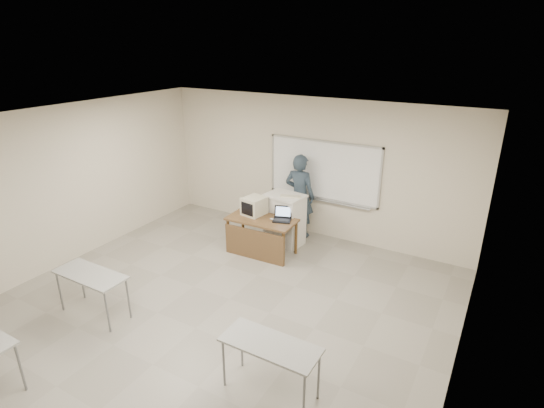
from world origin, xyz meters
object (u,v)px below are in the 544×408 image
Objects in this scene: crt_monitor at (254,206)px; keyboard at (290,196)px; mouse at (272,219)px; laptop at (283,217)px; whiteboard at (323,171)px; podium at (285,219)px; instructor_desk at (259,231)px; presenter at (300,196)px.

crt_monitor is 0.76m from keyboard.
mouse is at bearing -126.34° from keyboard.
whiteboard is at bearing 57.17° from laptop.
whiteboard is at bearing 64.30° from podium.
whiteboard is at bearing 61.44° from crt_monitor.
instructor_desk is at bearing -159.98° from mouse.
whiteboard is 5.94× the size of keyboard.
podium reaches higher than laptop.
laptop is 0.50m from keyboard.
laptop is at bearing 11.62° from crt_monitor.
instructor_desk is at bearing 76.52° from presenter.
whiteboard is 1.66m from crt_monitor.
laptop is 0.23m from mouse.
crt_monitor is (-0.25, 0.24, 0.39)m from instructor_desk.
mouse is at bearing -82.63° from podium.
mouse is at bearing 85.07° from presenter.
instructor_desk is 0.55m from laptop.
crt_monitor reaches higher than podium.
laptop is (0.65, 0.03, -0.12)m from crt_monitor.
crt_monitor is at bearing -127.40° from whiteboard.
keyboard reaches higher than laptop.
whiteboard reaches higher than crt_monitor.
keyboard reaches higher than mouse.
crt_monitor is at bearing 151.70° from mouse.
keyboard is at bearing 96.58° from presenter.
presenter is (0.27, 1.24, 0.39)m from instructor_desk.
podium is 2.64× the size of keyboard.
crt_monitor is (-0.95, -1.24, -0.55)m from whiteboard.
mouse is at bearing -170.80° from laptop.
mouse is 0.62m from keyboard.
keyboard is (-0.05, 0.39, 0.30)m from laptop.
crt_monitor is at bearing -126.11° from podium.
laptop is at bearing -102.30° from keyboard.
keyboard is at bearing 54.45° from mouse.
crt_monitor is at bearing 163.86° from laptop.
presenter reaches higher than podium.
whiteboard reaches higher than laptop.
instructor_desk is 3.29× the size of keyboard.
presenter is at bearing 67.53° from mouse.
crt_monitor is at bearing 61.47° from presenter.
laptop is at bearing 9.32° from mouse.
presenter is (-0.43, -0.23, -0.56)m from whiteboard.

